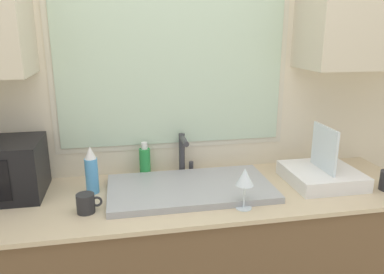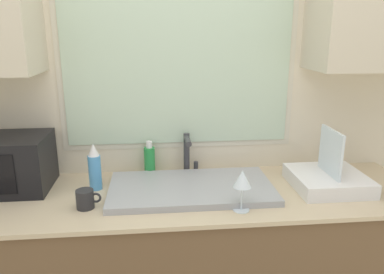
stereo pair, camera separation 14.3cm
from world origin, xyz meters
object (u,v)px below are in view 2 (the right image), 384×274
(dish_rack, at_px, (328,178))
(wine_glass, at_px, (242,180))
(faucet, at_px, (188,151))
(spray_bottle, at_px, (95,167))
(mug_near_sink, at_px, (86,199))
(soap_bottle, at_px, (150,160))
(microwave, at_px, (3,163))

(dish_rack, height_order, wine_glass, dish_rack)
(wine_glass, bearing_deg, faucet, 113.19)
(spray_bottle, height_order, wine_glass, spray_bottle)
(faucet, relative_size, mug_near_sink, 2.03)
(faucet, distance_m, soap_bottle, 0.21)
(faucet, height_order, wine_glass, faucet)
(microwave, bearing_deg, spray_bottle, -5.69)
(dish_rack, bearing_deg, spray_bottle, 175.26)
(microwave, distance_m, mug_near_sink, 0.49)
(microwave, height_order, mug_near_sink, microwave)
(mug_near_sink, height_order, wine_glass, wine_glass)
(microwave, relative_size, soap_bottle, 2.33)
(wine_glass, bearing_deg, microwave, 162.83)
(microwave, bearing_deg, mug_near_sink, -30.30)
(faucet, relative_size, soap_bottle, 1.19)
(microwave, xyz_separation_m, dish_rack, (1.55, -0.14, -0.09))
(spray_bottle, bearing_deg, wine_glass, -24.16)
(mug_near_sink, bearing_deg, faucet, 36.45)
(dish_rack, distance_m, mug_near_sink, 1.14)
(dish_rack, relative_size, soap_bottle, 1.86)
(microwave, xyz_separation_m, spray_bottle, (0.43, -0.04, -0.02))
(dish_rack, relative_size, mug_near_sink, 3.17)
(microwave, height_order, soap_bottle, microwave)
(soap_bottle, distance_m, mug_near_sink, 0.46)
(dish_rack, distance_m, spray_bottle, 1.13)
(faucet, relative_size, wine_glass, 1.20)
(microwave, distance_m, dish_rack, 1.56)
(spray_bottle, distance_m, soap_bottle, 0.31)
(spray_bottle, xyz_separation_m, soap_bottle, (0.26, 0.16, -0.03))
(soap_bottle, bearing_deg, faucet, -4.13)
(faucet, bearing_deg, spray_bottle, -162.09)
(spray_bottle, height_order, soap_bottle, spray_bottle)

